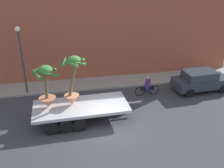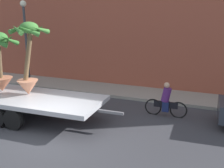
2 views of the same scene
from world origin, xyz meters
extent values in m
plane|color=#38383D|center=(0.00, 0.00, 0.00)|extent=(60.00, 60.00, 0.00)
cube|color=gray|center=(0.00, 6.10, 0.07)|extent=(24.00, 2.20, 0.15)
cube|color=#9E4C38|center=(0.00, 7.80, 3.87)|extent=(24.00, 1.20, 7.74)
cube|color=#B7BABF|center=(-1.46, 1.15, 0.89)|extent=(5.70, 2.71, 0.18)
cylinder|color=black|center=(-3.30, 2.28, 0.40)|extent=(0.81, 0.24, 0.80)
cylinder|color=black|center=(-2.51, 2.31, 0.40)|extent=(0.81, 0.24, 0.80)
cylinder|color=black|center=(-1.72, 2.33, 0.40)|extent=(0.81, 0.24, 0.80)
cylinder|color=black|center=(-1.65, -0.05, 0.40)|extent=(0.81, 0.24, 0.80)
cube|color=slate|center=(1.85, 1.25, 0.74)|extent=(1.00, 0.13, 0.10)
cone|color=tan|center=(-1.97, 1.33, 1.29)|extent=(0.88, 0.88, 0.63)
cylinder|color=brown|center=(-1.83, 1.33, 2.70)|extent=(0.65, 0.19, 2.17)
ellipsoid|color=#428438|center=(-1.69, 1.33, 3.79)|extent=(0.74, 0.74, 0.46)
cone|color=#428438|center=(-1.16, 1.33, 3.74)|extent=(0.21, 1.07, 0.45)
cone|color=#428438|center=(-1.41, 1.67, 3.72)|extent=(0.82, 0.72, 0.45)
cone|color=#428438|center=(-1.89, 1.65, 3.72)|extent=(0.77, 0.60, 0.45)
cone|color=#428438|center=(-2.20, 1.43, 3.74)|extent=(0.40, 1.09, 0.43)
cone|color=#428438|center=(-1.94, 0.93, 3.74)|extent=(0.93, 0.68, 0.42)
cone|color=#428438|center=(-1.44, 0.98, 3.70)|extent=(0.83, 0.66, 0.53)
cone|color=#C17251|center=(-3.37, 1.31, 1.29)|extent=(0.99, 0.99, 0.61)
cone|color=#387A33|center=(-2.75, 1.37, 3.25)|extent=(0.32, 1.13, 0.56)
cone|color=#387A33|center=(-3.09, 1.73, 3.25)|extent=(0.95, 0.63, 0.51)
torus|color=black|center=(4.04, 3.50, 0.34)|extent=(0.74, 0.06, 0.74)
torus|color=black|center=(2.94, 3.50, 0.34)|extent=(0.74, 0.06, 0.74)
cube|color=black|center=(3.49, 3.50, 0.52)|extent=(1.04, 0.06, 0.28)
cylinder|color=#51236B|center=(3.49, 3.50, 0.97)|extent=(0.44, 0.34, 0.65)
sphere|color=tan|center=(3.49, 3.50, 1.39)|extent=(0.24, 0.24, 0.24)
cube|color=navy|center=(3.49, 3.50, 0.44)|extent=(0.28, 0.24, 0.44)
cylinder|color=#383D42|center=(-5.08, 5.30, 2.40)|extent=(0.14, 0.14, 4.50)
sphere|color=#EAEACC|center=(-5.08, 5.30, 4.80)|extent=(0.36, 0.36, 0.36)
camera|label=1|loc=(-2.19, -12.12, 8.40)|focal=40.43mm
camera|label=2|loc=(5.49, -7.76, 4.47)|focal=44.14mm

